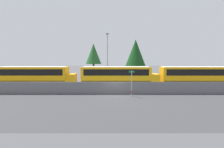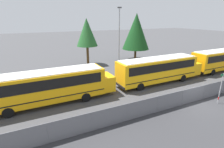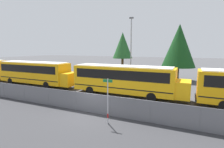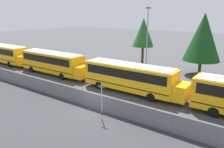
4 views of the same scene
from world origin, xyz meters
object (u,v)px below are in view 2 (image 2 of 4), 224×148
Objects in this scene: school_bus_2 at (159,68)px; tree_2 at (136,31)px; school_bus_1 at (50,85)px; school_bus_3 at (223,58)px; street_sign at (221,88)px; light_pole at (119,37)px; tree_1 at (87,32)px.

school_bus_2 is 13.77m from tree_2.
school_bus_2 is at bearing -0.35° from school_bus_1.
school_bus_2 and school_bus_3 have the same top height.
school_bus_3 is (26.44, -0.10, 0.00)m from school_bus_1.
tree_2 is (3.10, 19.74, 3.96)m from street_sign.
street_sign is at bearing -147.75° from school_bus_3.
school_bus_1 is 1.00× the size of school_bus_2.
light_pole is at bearing -142.64° from tree_2.
tree_2 reaches higher than street_sign.
school_bus_2 is at bearing 179.92° from school_bus_3.
school_bus_2 reaches higher than street_sign.
school_bus_2 is 1.53× the size of tree_1.
light_pole is 1.19× the size of tree_1.
school_bus_2 is 8.47m from light_pole.
street_sign is 20.37m from tree_2.
tree_1 is at bearing 144.41° from school_bus_3.
school_bus_1 is 1.39× the size of tree_2.
school_bus_3 is at bearing 32.25° from street_sign.
tree_2 is at bearing 81.09° from street_sign.
light_pole is at bearing 152.82° from school_bus_3.
light_pole reaches higher than school_bus_1.
school_bus_3 is 13.59m from street_sign.
street_sign is at bearing -26.18° from school_bus_1.
school_bus_1 is at bearing 179.78° from school_bus_3.
street_sign is 21.79m from tree_1.
school_bus_3 is (12.94, -0.02, 0.00)m from school_bus_2.
tree_1 reaches higher than school_bus_1.
street_sign is at bearing -98.91° from tree_2.
school_bus_2 is at bearing -110.03° from tree_2.
school_bus_2 is at bearing -67.86° from tree_1.
tree_2 is (9.85, -0.57, -0.12)m from tree_1.
tree_2 is at bearing 37.36° from light_pole.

